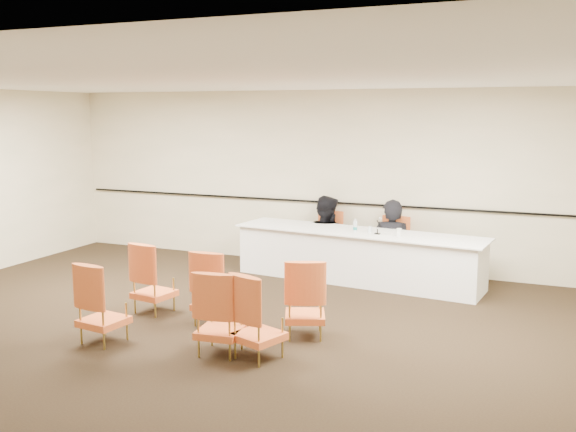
{
  "coord_description": "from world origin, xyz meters",
  "views": [
    {
      "loc": [
        3.58,
        -6.34,
        2.62
      ],
      "look_at": [
        -0.16,
        2.6,
        1.05
      ],
      "focal_mm": 40.0,
      "sensor_mm": 36.0,
      "label": 1
    }
  ],
  "objects_px": {
    "panelist_second_chair": "(325,240)",
    "aud_chair_back_right": "(259,316)",
    "water_bottle": "(355,226)",
    "microphone": "(378,226)",
    "drinking_glass": "(370,229)",
    "coffee_cup": "(399,232)",
    "panelist_second": "(325,245)",
    "aud_chair_back_mid": "(220,312)",
    "panelist_main": "(391,255)",
    "aud_chair_back_left": "(103,302)",
    "panel_table": "(358,256)",
    "aud_chair_front_mid": "(214,287)",
    "aud_chair_front_left": "(154,277)",
    "panelist_main_chair": "(391,247)",
    "aud_chair_front_right": "(305,298)"
  },
  "relations": [
    {
      "from": "panelist_main",
      "to": "panelist_second_chair",
      "type": "height_order",
      "value": "panelist_main"
    },
    {
      "from": "microphone",
      "to": "aud_chair_back_right",
      "type": "distance_m",
      "value": 3.42
    },
    {
      "from": "panelist_second",
      "to": "aud_chair_back_mid",
      "type": "distance_m",
      "value": 4.21
    },
    {
      "from": "panelist_second_chair",
      "to": "aud_chair_back_right",
      "type": "height_order",
      "value": "same"
    },
    {
      "from": "aud_chair_front_mid",
      "to": "aud_chair_front_left",
      "type": "bearing_deg",
      "value": 171.27
    },
    {
      "from": "aud_chair_front_right",
      "to": "aud_chair_back_left",
      "type": "height_order",
      "value": "same"
    },
    {
      "from": "aud_chair_front_mid",
      "to": "aud_chair_back_right",
      "type": "distance_m",
      "value": 1.31
    },
    {
      "from": "drinking_glass",
      "to": "aud_chair_back_mid",
      "type": "distance_m",
      "value": 3.59
    },
    {
      "from": "water_bottle",
      "to": "panelist_second_chair",
      "type": "bearing_deg",
      "value": 134.71
    },
    {
      "from": "coffee_cup",
      "to": "panelist_second",
      "type": "bearing_deg",
      "value": 149.99
    },
    {
      "from": "panelist_second_chair",
      "to": "aud_chair_front_right",
      "type": "height_order",
      "value": "same"
    },
    {
      "from": "aud_chair_back_mid",
      "to": "panelist_main_chair",
      "type": "bearing_deg",
      "value": 71.09
    },
    {
      "from": "panelist_main_chair",
      "to": "aud_chair_back_right",
      "type": "distance_m",
      "value": 4.07
    },
    {
      "from": "panelist_second_chair",
      "to": "aud_chair_front_right",
      "type": "relative_size",
      "value": 1.0
    },
    {
      "from": "panelist_main",
      "to": "panelist_second",
      "type": "xyz_separation_m",
      "value": [
        -1.17,
        0.12,
        0.04
      ]
    },
    {
      "from": "microphone",
      "to": "aud_chair_front_right",
      "type": "bearing_deg",
      "value": -91.67
    },
    {
      "from": "aud_chair_front_left",
      "to": "aud_chair_back_left",
      "type": "relative_size",
      "value": 1.0
    },
    {
      "from": "coffee_cup",
      "to": "aud_chair_front_mid",
      "type": "xyz_separation_m",
      "value": [
        -1.74,
        -2.5,
        -0.38
      ]
    },
    {
      "from": "microphone",
      "to": "drinking_glass",
      "type": "relative_size",
      "value": 2.53
    },
    {
      "from": "panel_table",
      "to": "aud_chair_back_right",
      "type": "relative_size",
      "value": 4.18
    },
    {
      "from": "panelist_main",
      "to": "aud_chair_back_right",
      "type": "bearing_deg",
      "value": 78.69
    },
    {
      "from": "drinking_glass",
      "to": "coffee_cup",
      "type": "bearing_deg",
      "value": -15.25
    },
    {
      "from": "panelist_main_chair",
      "to": "coffee_cup",
      "type": "distance_m",
      "value": 0.86
    },
    {
      "from": "panelist_second_chair",
      "to": "drinking_glass",
      "type": "relative_size",
      "value": 9.5
    },
    {
      "from": "panelist_second_chair",
      "to": "microphone",
      "type": "bearing_deg",
      "value": -29.75
    },
    {
      "from": "aud_chair_back_mid",
      "to": "water_bottle",
      "type": "bearing_deg",
      "value": 75.67
    },
    {
      "from": "microphone",
      "to": "aud_chair_back_left",
      "type": "height_order",
      "value": "microphone"
    },
    {
      "from": "panelist_main_chair",
      "to": "water_bottle",
      "type": "distance_m",
      "value": 0.87
    },
    {
      "from": "panelist_main_chair",
      "to": "aud_chair_front_left",
      "type": "bearing_deg",
      "value": -122.02
    },
    {
      "from": "panel_table",
      "to": "coffee_cup",
      "type": "height_order",
      "value": "coffee_cup"
    },
    {
      "from": "aud_chair_front_left",
      "to": "aud_chair_front_right",
      "type": "distance_m",
      "value": 2.18
    },
    {
      "from": "panelist_main",
      "to": "aud_chair_back_right",
      "type": "xyz_separation_m",
      "value": [
        -0.46,
        -4.04,
        0.13
      ]
    },
    {
      "from": "panelist_second",
      "to": "aud_chair_back_left",
      "type": "distance_m",
      "value": 4.55
    },
    {
      "from": "aud_chair_back_left",
      "to": "aud_chair_back_right",
      "type": "relative_size",
      "value": 1.0
    },
    {
      "from": "drinking_glass",
      "to": "aud_chair_back_mid",
      "type": "height_order",
      "value": "aud_chair_back_mid"
    },
    {
      "from": "aud_chair_front_left",
      "to": "aud_chair_front_mid",
      "type": "relative_size",
      "value": 1.0
    },
    {
      "from": "aud_chair_back_mid",
      "to": "panel_table",
      "type": "bearing_deg",
      "value": 75.52
    },
    {
      "from": "panelist_main",
      "to": "aud_chair_front_right",
      "type": "xyz_separation_m",
      "value": [
        -0.25,
        -3.22,
        0.13
      ]
    },
    {
      "from": "panelist_main_chair",
      "to": "microphone",
      "type": "xyz_separation_m",
      "value": [
        -0.06,
        -0.68,
        0.45
      ]
    },
    {
      "from": "panelist_main",
      "to": "panelist_main_chair",
      "type": "distance_m",
      "value": 0.13
    },
    {
      "from": "aud_chair_front_mid",
      "to": "aud_chair_back_left",
      "type": "xyz_separation_m",
      "value": [
        -0.85,
        -1.07,
        0.0
      ]
    },
    {
      "from": "drinking_glass",
      "to": "aud_chair_front_right",
      "type": "relative_size",
      "value": 0.11
    },
    {
      "from": "aud_chair_front_left",
      "to": "aud_chair_back_left",
      "type": "bearing_deg",
      "value": -75.73
    },
    {
      "from": "panelist_second",
      "to": "aud_chair_front_left",
      "type": "height_order",
      "value": "panelist_second"
    },
    {
      "from": "coffee_cup",
      "to": "water_bottle",
      "type": "bearing_deg",
      "value": 173.29
    },
    {
      "from": "water_bottle",
      "to": "coffee_cup",
      "type": "relative_size",
      "value": 1.7
    },
    {
      "from": "microphone",
      "to": "aud_chair_front_left",
      "type": "bearing_deg",
      "value": -131.66
    },
    {
      "from": "panel_table",
      "to": "aud_chair_back_mid",
      "type": "relative_size",
      "value": 4.18
    },
    {
      "from": "drinking_glass",
      "to": "aud_chair_back_mid",
      "type": "xyz_separation_m",
      "value": [
        -0.71,
        -3.49,
        -0.37
      ]
    },
    {
      "from": "coffee_cup",
      "to": "aud_chair_front_left",
      "type": "height_order",
      "value": "aud_chair_front_left"
    }
  ]
}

